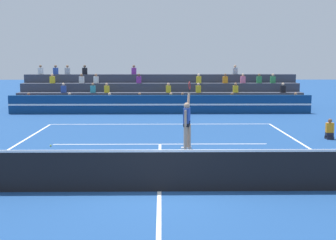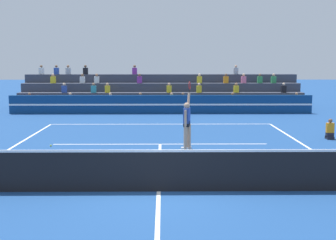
{
  "view_description": "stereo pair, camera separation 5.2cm",
  "coord_description": "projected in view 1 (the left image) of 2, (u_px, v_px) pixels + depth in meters",
  "views": [
    {
      "loc": [
        0.06,
        -11.32,
        3.31
      ],
      "look_at": [
        0.29,
        5.24,
        1.1
      ],
      "focal_mm": 50.0,
      "sensor_mm": 36.0,
      "label": 1
    },
    {
      "loc": [
        0.11,
        -11.33,
        3.31
      ],
      "look_at": [
        0.29,
        5.24,
        1.1
      ],
      "focal_mm": 50.0,
      "sensor_mm": 36.0,
      "label": 2
    }
  ],
  "objects": [
    {
      "name": "ground_plane",
      "position": [
        159.0,
        191.0,
        11.66
      ],
      "size": [
        120.0,
        120.0,
        0.0
      ],
      "primitive_type": "plane",
      "color": "navy"
    },
    {
      "name": "court_lines",
      "position": [
        159.0,
        191.0,
        11.66
      ],
      "size": [
        11.1,
        23.9,
        0.01
      ],
      "color": "white",
      "rests_on": "ground"
    },
    {
      "name": "tennis_net",
      "position": [
        159.0,
        170.0,
        11.59
      ],
      "size": [
        12.0,
        0.1,
        1.1
      ],
      "color": "black",
      "rests_on": "ground"
    },
    {
      "name": "sponsor_banner_wall",
      "position": [
        160.0,
        104.0,
        27.83
      ],
      "size": [
        18.0,
        0.26,
        1.1
      ],
      "color": "navy",
      "rests_on": "ground"
    },
    {
      "name": "bleacher_stand",
      "position": [
        160.0,
        95.0,
        30.93
      ],
      "size": [
        18.22,
        3.8,
        2.83
      ],
      "color": "#383D4C",
      "rests_on": "ground"
    },
    {
      "name": "ball_kid_courtside",
      "position": [
        330.0,
        131.0,
        19.14
      ],
      "size": [
        0.3,
        0.36,
        0.84
      ],
      "color": "black",
      "rests_on": "ground"
    },
    {
      "name": "tennis_player",
      "position": [
        187.0,
        122.0,
        16.92
      ],
      "size": [
        0.41,
        0.95,
        2.49
      ],
      "color": "tan",
      "rests_on": "ground"
    },
    {
      "name": "tennis_ball",
      "position": [
        51.0,
        146.0,
        17.55
      ],
      "size": [
        0.07,
        0.07,
        0.07
      ],
      "primitive_type": "sphere",
      "color": "#C6DB33",
      "rests_on": "ground"
    }
  ]
}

